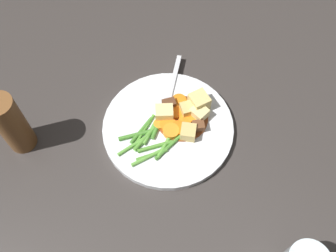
{
  "coord_description": "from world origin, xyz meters",
  "views": [
    {
      "loc": [
        -0.3,
        -0.25,
        0.72
      ],
      "look_at": [
        0.0,
        0.0,
        0.01
      ],
      "focal_mm": 41.63,
      "sensor_mm": 36.0,
      "label": 1
    }
  ],
  "objects_px": {
    "carrot_slice_3": "(177,112)",
    "pepper_mill": "(11,124)",
    "meat_chunk_0": "(198,126)",
    "meat_chunk_1": "(169,104)",
    "carrot_slice_4": "(179,101)",
    "potato_chunk_3": "(164,113)",
    "carrot_slice_6": "(160,124)",
    "carrot_slice_0": "(168,123)",
    "potato_chunk_0": "(199,113)",
    "potato_chunk_1": "(187,110)",
    "potato_chunk_4": "(188,132)",
    "carrot_slice_7": "(185,121)",
    "fork": "(171,89)",
    "carrot_slice_1": "(192,116)",
    "dinner_plate": "(168,128)",
    "potato_chunk_2": "(199,102)",
    "carrot_slice_5": "(171,131)",
    "carrot_slice_2": "(179,128)"
  },
  "relations": [
    {
      "from": "dinner_plate",
      "to": "carrot_slice_2",
      "type": "distance_m",
      "value": 0.03
    },
    {
      "from": "dinner_plate",
      "to": "carrot_slice_4",
      "type": "relative_size",
      "value": 8.4
    },
    {
      "from": "carrot_slice_7",
      "to": "fork",
      "type": "distance_m",
      "value": 0.09
    },
    {
      "from": "potato_chunk_3",
      "to": "pepper_mill",
      "type": "height_order",
      "value": "pepper_mill"
    },
    {
      "from": "potato_chunk_4",
      "to": "potato_chunk_3",
      "type": "bearing_deg",
      "value": 87.24
    },
    {
      "from": "potato_chunk_0",
      "to": "fork",
      "type": "height_order",
      "value": "potato_chunk_0"
    },
    {
      "from": "carrot_slice_4",
      "to": "potato_chunk_3",
      "type": "height_order",
      "value": "potato_chunk_3"
    },
    {
      "from": "carrot_slice_3",
      "to": "pepper_mill",
      "type": "bearing_deg",
      "value": 140.32
    },
    {
      "from": "dinner_plate",
      "to": "meat_chunk_0",
      "type": "bearing_deg",
      "value": -56.14
    },
    {
      "from": "meat_chunk_0",
      "to": "potato_chunk_4",
      "type": "bearing_deg",
      "value": 164.91
    },
    {
      "from": "carrot_slice_0",
      "to": "potato_chunk_2",
      "type": "distance_m",
      "value": 0.08
    },
    {
      "from": "carrot_slice_6",
      "to": "pepper_mill",
      "type": "xyz_separation_m",
      "value": [
        -0.2,
        0.2,
        0.05
      ]
    },
    {
      "from": "carrot_slice_0",
      "to": "pepper_mill",
      "type": "xyz_separation_m",
      "value": [
        -0.21,
        0.21,
        0.05
      ]
    },
    {
      "from": "carrot_slice_6",
      "to": "pepper_mill",
      "type": "relative_size",
      "value": 0.16
    },
    {
      "from": "carrot_slice_0",
      "to": "potato_chunk_0",
      "type": "xyz_separation_m",
      "value": [
        0.06,
        -0.04,
        0.01
      ]
    },
    {
      "from": "meat_chunk_0",
      "to": "carrot_slice_1",
      "type": "bearing_deg",
      "value": 61.46
    },
    {
      "from": "carrot_slice_4",
      "to": "potato_chunk_0",
      "type": "bearing_deg",
      "value": -90.6
    },
    {
      "from": "potato_chunk_1",
      "to": "meat_chunk_1",
      "type": "height_order",
      "value": "potato_chunk_1"
    },
    {
      "from": "fork",
      "to": "pepper_mill",
      "type": "height_order",
      "value": "pepper_mill"
    },
    {
      "from": "carrot_slice_5",
      "to": "potato_chunk_3",
      "type": "xyz_separation_m",
      "value": [
        0.02,
        0.04,
        0.01
      ]
    },
    {
      "from": "carrot_slice_1",
      "to": "fork",
      "type": "height_order",
      "value": "carrot_slice_1"
    },
    {
      "from": "carrot_slice_6",
      "to": "carrot_slice_5",
      "type": "bearing_deg",
      "value": -87.02
    },
    {
      "from": "potato_chunk_3",
      "to": "potato_chunk_1",
      "type": "bearing_deg",
      "value": -39.36
    },
    {
      "from": "fork",
      "to": "pepper_mill",
      "type": "relative_size",
      "value": 1.1
    },
    {
      "from": "dinner_plate",
      "to": "carrot_slice_1",
      "type": "height_order",
      "value": "carrot_slice_1"
    },
    {
      "from": "carrot_slice_0",
      "to": "carrot_slice_4",
      "type": "relative_size",
      "value": 1.05
    },
    {
      "from": "dinner_plate",
      "to": "carrot_slice_6",
      "type": "distance_m",
      "value": 0.02
    },
    {
      "from": "fork",
      "to": "potato_chunk_3",
      "type": "bearing_deg",
      "value": -152.78
    },
    {
      "from": "carrot_slice_6",
      "to": "carrot_slice_0",
      "type": "bearing_deg",
      "value": -45.64
    },
    {
      "from": "carrot_slice_5",
      "to": "pepper_mill",
      "type": "bearing_deg",
      "value": 132.14
    },
    {
      "from": "carrot_slice_1",
      "to": "potato_chunk_4",
      "type": "xyz_separation_m",
      "value": [
        -0.04,
        -0.02,
        0.01
      ]
    },
    {
      "from": "carrot_slice_6",
      "to": "potato_chunk_2",
      "type": "xyz_separation_m",
      "value": [
        0.09,
        -0.03,
        0.01
      ]
    },
    {
      "from": "carrot_slice_6",
      "to": "pepper_mill",
      "type": "bearing_deg",
      "value": 135.94
    },
    {
      "from": "carrot_slice_0",
      "to": "pepper_mill",
      "type": "relative_size",
      "value": 0.23
    },
    {
      "from": "potato_chunk_0",
      "to": "potato_chunk_4",
      "type": "relative_size",
      "value": 1.04
    },
    {
      "from": "meat_chunk_0",
      "to": "dinner_plate",
      "type": "bearing_deg",
      "value": 123.86
    },
    {
      "from": "potato_chunk_1",
      "to": "potato_chunk_4",
      "type": "height_order",
      "value": "same"
    },
    {
      "from": "potato_chunk_0",
      "to": "fork",
      "type": "distance_m",
      "value": 0.09
    },
    {
      "from": "potato_chunk_2",
      "to": "dinner_plate",
      "type": "bearing_deg",
      "value": 166.23
    },
    {
      "from": "potato_chunk_1",
      "to": "meat_chunk_0",
      "type": "height_order",
      "value": "potato_chunk_1"
    },
    {
      "from": "carrot_slice_6",
      "to": "potato_chunk_2",
      "type": "height_order",
      "value": "potato_chunk_2"
    },
    {
      "from": "carrot_slice_1",
      "to": "meat_chunk_0",
      "type": "bearing_deg",
      "value": -118.54
    },
    {
      "from": "carrot_slice_7",
      "to": "fork",
      "type": "bearing_deg",
      "value": 58.07
    },
    {
      "from": "potato_chunk_0",
      "to": "potato_chunk_2",
      "type": "xyz_separation_m",
      "value": [
        0.02,
        0.02,
        0.0
      ]
    },
    {
      "from": "potato_chunk_0",
      "to": "meat_chunk_0",
      "type": "distance_m",
      "value": 0.03
    },
    {
      "from": "carrot_slice_2",
      "to": "potato_chunk_1",
      "type": "distance_m",
      "value": 0.05
    },
    {
      "from": "potato_chunk_2",
      "to": "carrot_slice_6",
      "type": "bearing_deg",
      "value": 158.94
    },
    {
      "from": "potato_chunk_1",
      "to": "carrot_slice_3",
      "type": "bearing_deg",
      "value": 134.23
    },
    {
      "from": "meat_chunk_0",
      "to": "meat_chunk_1",
      "type": "distance_m",
      "value": 0.08
    },
    {
      "from": "dinner_plate",
      "to": "carrot_slice_5",
      "type": "distance_m",
      "value": 0.02
    }
  ]
}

